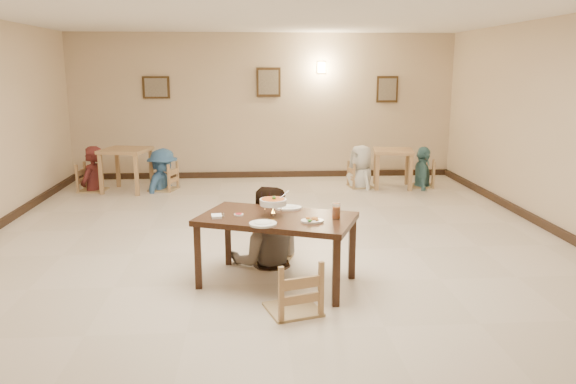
{
  "coord_description": "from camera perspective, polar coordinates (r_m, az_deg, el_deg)",
  "views": [
    {
      "loc": [
        -0.3,
        -6.85,
        2.29
      ],
      "look_at": [
        0.14,
        -0.45,
        0.87
      ],
      "focal_mm": 35.0,
      "sensor_mm": 36.0,
      "label": 1
    }
  ],
  "objects": [
    {
      "name": "wall_front",
      "position": [
        2.03,
        5.04,
        -10.51
      ],
      "size": [
        10.0,
        0.0,
        10.0
      ],
      "primitive_type": "plane",
      "rotation": [
        -1.57,
        0.0,
        0.0
      ],
      "color": "beige",
      "rests_on": "floor"
    },
    {
      "name": "baseboard_right",
      "position": [
        8.38,
        27.03,
        -4.36
      ],
      "size": [
        0.06,
        10.0,
        0.12
      ],
      "primitive_type": "cube",
      "color": "black",
      "rests_on": "floor"
    },
    {
      "name": "wall_sconce",
      "position": [
        11.9,
        3.42,
        12.52
      ],
      "size": [
        0.16,
        0.05,
        0.22
      ],
      "primitive_type": "cube",
      "color": "#FFD88C",
      "rests_on": "wall_back"
    },
    {
      "name": "fried_plate",
      "position": [
        5.74,
        2.48,
        -2.89
      ],
      "size": [
        0.23,
        0.23,
        0.05
      ],
      "color": "white",
      "rests_on": "main_table"
    },
    {
      "name": "main_table",
      "position": [
        5.98,
        -1.16,
        -3.23
      ],
      "size": [
        1.83,
        1.43,
        0.75
      ],
      "rotation": [
        0.0,
        0.0,
        -0.38
      ],
      "color": "#381F12",
      "rests_on": "floor"
    },
    {
      "name": "chair_far",
      "position": [
        6.76,
        -1.84,
        -2.72
      ],
      "size": [
        0.49,
        0.49,
        1.04
      ],
      "rotation": [
        0.0,
        0.0,
        -0.32
      ],
      "color": "tan",
      "rests_on": "floor"
    },
    {
      "name": "wall_back",
      "position": [
        11.88,
        -2.47,
        8.67
      ],
      "size": [
        10.0,
        0.0,
        10.0
      ],
      "primitive_type": "plane",
      "rotation": [
        1.57,
        0.0,
        0.0
      ],
      "color": "beige",
      "rests_on": "floor"
    },
    {
      "name": "bg_table_right",
      "position": [
        11.09,
        10.63,
        3.56
      ],
      "size": [
        0.87,
        0.87,
        0.75
      ],
      "rotation": [
        0.0,
        0.0,
        -0.18
      ],
      "color": "tan",
      "rests_on": "floor"
    },
    {
      "name": "curry_warmer",
      "position": [
        5.94,
        -1.52,
        -1.04
      ],
      "size": [
        0.32,
        0.28,
        0.26
      ],
      "color": "silver",
      "rests_on": "main_table"
    },
    {
      "name": "drink_glass",
      "position": [
        5.86,
        4.92,
        -2.0
      ],
      "size": [
        0.08,
        0.08,
        0.17
      ],
      "color": "white",
      "rests_on": "main_table"
    },
    {
      "name": "picture_b",
      "position": [
        11.82,
        -2.0,
        11.08
      ],
      "size": [
        0.5,
        0.04,
        0.6
      ],
      "color": "#382512",
      "rests_on": "wall_back"
    },
    {
      "name": "main_diner",
      "position": [
        6.57,
        -2.25,
        0.57
      ],
      "size": [
        0.91,
        0.71,
        1.87
      ],
      "primitive_type": "imported",
      "rotation": [
        0.0,
        0.0,
        3.14
      ],
      "color": "gray",
      "rests_on": "floor"
    },
    {
      "name": "rice_plate_near",
      "position": [
        5.64,
        -2.56,
        -3.21
      ],
      "size": [
        0.28,
        0.28,
        0.06
      ],
      "color": "white",
      "rests_on": "main_table"
    },
    {
      "name": "napkin_cutlery",
      "position": [
        5.96,
        -7.24,
        -2.44
      ],
      "size": [
        0.14,
        0.22,
        0.03
      ],
      "color": "white",
      "rests_on": "main_table"
    },
    {
      "name": "chair_near",
      "position": [
        5.35,
        0.51,
        -6.99
      ],
      "size": [
        0.48,
        0.48,
        1.02
      ],
      "rotation": [
        0.0,
        0.0,
        3.43
      ],
      "color": "tan",
      "rests_on": "floor"
    },
    {
      "name": "bg_chair_ll",
      "position": [
        11.22,
        -19.34,
        2.59
      ],
      "size": [
        0.47,
        0.47,
        1.0
      ],
      "rotation": [
        0.0,
        0.0,
        1.47
      ],
      "color": "tan",
      "rests_on": "floor"
    },
    {
      "name": "picture_a",
      "position": [
        11.96,
        -13.25,
        10.3
      ],
      "size": [
        0.55,
        0.04,
        0.45
      ],
      "color": "#382512",
      "rests_on": "wall_back"
    },
    {
      "name": "bg_diner_a",
      "position": [
        11.17,
        -19.48,
        4.42
      ],
      "size": [
        0.55,
        0.71,
        1.72
      ],
      "primitive_type": "imported",
      "rotation": [
        0.0,
        0.0,
        4.46
      ],
      "color": "#582020",
      "rests_on": "floor"
    },
    {
      "name": "chili_dish",
      "position": [
        6.01,
        -5.04,
        -2.29
      ],
      "size": [
        0.1,
        0.1,
        0.02
      ],
      "color": "white",
      "rests_on": "main_table"
    },
    {
      "name": "ceiling",
      "position": [
        6.89,
        -1.45,
        18.39
      ],
      "size": [
        10.0,
        10.0,
        0.0
      ],
      "primitive_type": "plane",
      "color": "white",
      "rests_on": "wall_back"
    },
    {
      "name": "floor",
      "position": [
        7.23,
        -1.32,
        -5.99
      ],
      "size": [
        10.0,
        10.0,
        0.0
      ],
      "primitive_type": "plane",
      "color": "beige",
      "rests_on": "ground"
    },
    {
      "name": "rice_plate_far",
      "position": [
        6.26,
        0.03,
        -1.58
      ],
      "size": [
        0.3,
        0.3,
        0.07
      ],
      "color": "white",
      "rests_on": "main_table"
    },
    {
      "name": "bg_table_left",
      "position": [
        10.98,
        -16.15,
        3.52
      ],
      "size": [
        0.97,
        0.97,
        0.81
      ],
      "rotation": [
        0.0,
        0.0,
        -0.22
      ],
      "color": "tan",
      "rests_on": "floor"
    },
    {
      "name": "bg_diner_b",
      "position": [
        10.9,
        -12.72,
        4.31
      ],
      "size": [
        0.89,
        1.16,
        1.59
      ],
      "primitive_type": "imported",
      "rotation": [
        0.0,
        0.0,
        1.24
      ],
      "color": "#37669A",
      "rests_on": "floor"
    },
    {
      "name": "bg_diner_c",
      "position": [
        10.99,
        7.49,
        4.74
      ],
      "size": [
        0.73,
        0.92,
        1.65
      ],
      "primitive_type": "imported",
      "rotation": [
        0.0,
        0.0,
        4.99
      ],
      "color": "silver",
      "rests_on": "floor"
    },
    {
      "name": "bg_chair_lr",
      "position": [
        10.95,
        -12.64,
        2.75
      ],
      "size": [
        0.47,
        0.47,
        0.99
      ],
      "rotation": [
        0.0,
        0.0,
        -1.87
      ],
      "color": "tan",
      "rests_on": "floor"
    },
    {
      "name": "bg_chair_rl",
      "position": [
        11.05,
        7.44,
        2.88
      ],
      "size": [
        0.44,
        0.44,
        0.93
      ],
      "rotation": [
        0.0,
        0.0,
        1.71
      ],
      "color": "tan",
      "rests_on": "floor"
    },
    {
      "name": "bg_diner_d",
      "position": [
        11.26,
        13.64,
        4.49
      ],
      "size": [
        0.58,
        0.99,
        1.58
      ],
      "primitive_type": "imported",
      "rotation": [
        0.0,
        0.0,
        1.35
      ],
      "color": "teal",
      "rests_on": "floor"
    },
    {
      "name": "baseboard_back",
      "position": [
        12.03,
        -2.4,
        1.8
      ],
      "size": [
        8.0,
        0.06,
        0.12
      ],
      "primitive_type": "cube",
      "color": "black",
      "rests_on": "floor"
    },
    {
      "name": "bg_chair_rr",
      "position": [
        11.31,
        13.56,
        2.94
      ],
      "size": [
        0.45,
        0.45,
        0.97
      ],
      "rotation": [
        0.0,
        0.0,
        -1.83
      ],
      "color": "tan",
      "rests_on": "floor"
    },
    {
      "name": "picture_c",
      "position": [
        12.16,
        10.06,
        10.23
      ],
      "size": [
        0.45,
        0.04,
        0.55
      ],
      "color": "#382512",
      "rests_on": "wall_back"
    }
  ]
}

